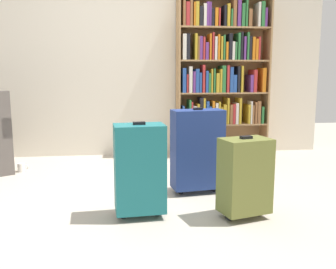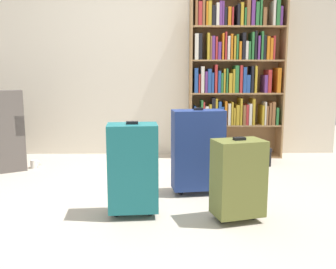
% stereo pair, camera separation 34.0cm
% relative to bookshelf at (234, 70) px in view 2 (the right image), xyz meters
% --- Properties ---
extents(ground_plane, '(8.78, 8.78, 0.00)m').
position_rel_bookshelf_xyz_m(ground_plane, '(-1.09, -1.63, -1.11)').
color(ground_plane, '#B2A899').
extents(back_wall, '(5.01, 0.10, 2.60)m').
position_rel_bookshelf_xyz_m(back_wall, '(-1.09, 0.22, 0.19)').
color(back_wall, beige).
rests_on(back_wall, ground).
extents(bookshelf, '(1.18, 0.30, 2.03)m').
position_rel_bookshelf_xyz_m(bookshelf, '(0.00, 0.00, 0.00)').
color(bookshelf, '#A87F51').
rests_on(bookshelf, ground).
extents(mug, '(0.12, 0.08, 0.10)m').
position_rel_bookshelf_xyz_m(mug, '(-2.39, -0.58, -1.07)').
color(mug, white).
rests_on(mug, ground).
extents(storage_box, '(0.49, 0.28, 0.21)m').
position_rel_bookshelf_xyz_m(storage_box, '(0.11, -0.44, -1.00)').
color(storage_box, black).
rests_on(storage_box, ground).
extents(suitcase_navy_blue, '(0.48, 0.27, 0.79)m').
position_rel_bookshelf_xyz_m(suitcase_navy_blue, '(-0.60, -1.53, -0.71)').
color(suitcase_navy_blue, navy).
rests_on(suitcase_navy_blue, ground).
extents(suitcase_teal, '(0.39, 0.28, 0.74)m').
position_rel_bookshelf_xyz_m(suitcase_teal, '(-1.15, -2.06, -0.73)').
color(suitcase_teal, '#19666B').
rests_on(suitcase_teal, ground).
extents(suitcase_olive, '(0.41, 0.32, 0.63)m').
position_rel_bookshelf_xyz_m(suitcase_olive, '(-0.36, -2.18, -0.78)').
color(suitcase_olive, brown).
rests_on(suitcase_olive, ground).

